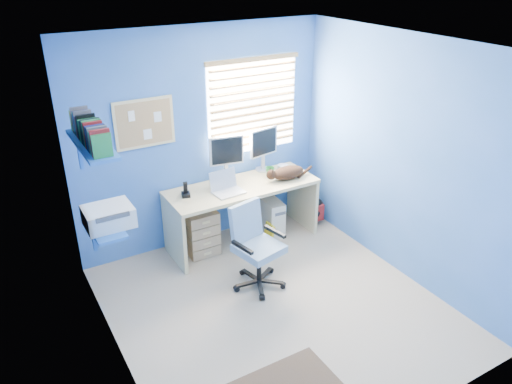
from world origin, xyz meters
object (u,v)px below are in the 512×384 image
cat (288,173)px  tower_pc (270,216)px  office_chair (256,256)px  desk (242,214)px  laptop (229,184)px

cat → tower_pc: bearing=150.1°
tower_pc → office_chair: size_ratio=0.51×
cat → office_chair: (-0.85, -0.72, -0.48)m
desk → office_chair: office_chair is taller
office_chair → laptop: bearing=84.8°
desk → cat: (0.56, -0.10, 0.44)m
desk → office_chair: (-0.29, -0.81, -0.04)m
tower_pc → cat: bearing=-31.1°
laptop → office_chair: bearing=-99.3°
desk → office_chair: 0.87m
desk → cat: cat is taller
desk → cat: size_ratio=4.23×
desk → tower_pc: bearing=2.8°
office_chair → cat: bearing=40.1°
cat → tower_pc: size_ratio=0.92×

